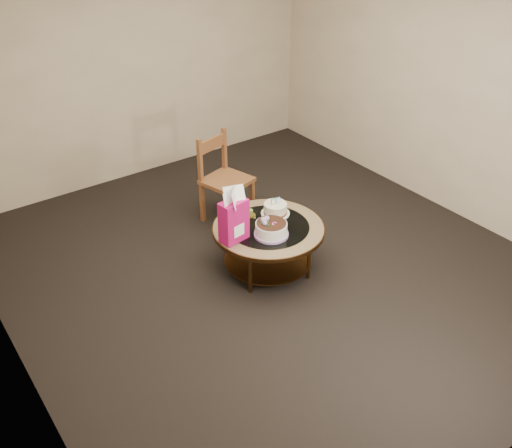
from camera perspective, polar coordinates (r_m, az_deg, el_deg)
ground at (r=5.39m, az=1.20°, el=-4.31°), size 5.00×5.00×0.00m
room_walls at (r=4.64m, az=1.41°, el=11.15°), size 4.52×5.02×2.61m
coffee_table at (r=5.18m, az=1.24°, el=-0.95°), size 1.02×1.02×0.46m
decorated_cake at (r=4.98m, az=1.51°, el=-0.57°), size 0.30×0.30×0.18m
cream_cake at (r=5.29m, az=1.95°, el=1.52°), size 0.27×0.27×0.17m
gift_bag at (r=4.82m, az=-2.25°, el=0.86°), size 0.26×0.20×0.49m
pillar_candle at (r=5.26m, az=-0.62°, el=0.99°), size 0.12×0.12×0.08m
dining_chair at (r=5.89m, az=-3.24°, el=4.55°), size 0.53×0.53×0.94m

